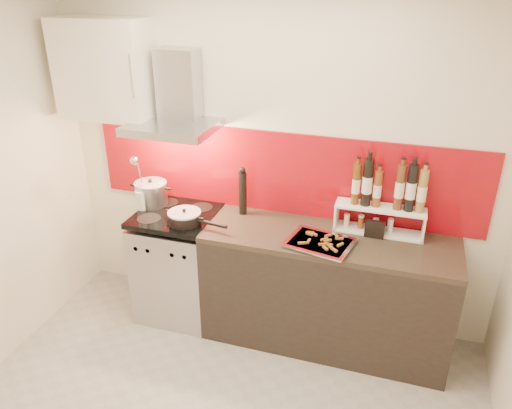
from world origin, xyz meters
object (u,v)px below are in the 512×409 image
(counter, at_px, (326,290))
(baking_tray, at_px, (320,243))
(saute_pan, at_px, (185,217))
(pepper_mill, at_px, (243,192))
(range_stove, at_px, (179,265))
(stock_pot, at_px, (151,193))

(counter, xyz_separation_m, baking_tray, (-0.05, -0.13, 0.47))
(saute_pan, height_order, baking_tray, saute_pan)
(saute_pan, xyz_separation_m, pepper_mill, (0.35, 0.30, 0.13))
(counter, bearing_deg, pepper_mill, 166.67)
(counter, height_order, saute_pan, saute_pan)
(baking_tray, bearing_deg, pepper_mill, 155.92)
(saute_pan, relative_size, pepper_mill, 1.25)
(range_stove, bearing_deg, baking_tray, -6.10)
(range_stove, bearing_deg, pepper_mill, 19.27)
(range_stove, height_order, pepper_mill, pepper_mill)
(stock_pot, bearing_deg, pepper_mill, 6.02)
(saute_pan, xyz_separation_m, baking_tray, (1.01, 0.00, -0.04))
(stock_pot, height_order, pepper_mill, pepper_mill)
(range_stove, height_order, baking_tray, baking_tray)
(range_stove, distance_m, pepper_mill, 0.83)
(range_stove, distance_m, counter, 1.20)
(range_stove, distance_m, stock_pot, 0.62)
(saute_pan, relative_size, baking_tray, 0.96)
(stock_pot, relative_size, pepper_mill, 0.67)
(range_stove, bearing_deg, stock_pot, 159.35)
(saute_pan, bearing_deg, baking_tray, 0.09)
(counter, distance_m, stock_pot, 1.55)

